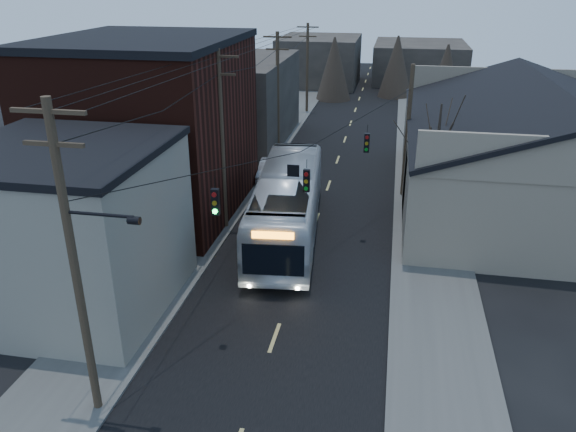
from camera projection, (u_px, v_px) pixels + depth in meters
name	position (u px, v px, depth m)	size (l,w,h in m)	color
road_surface	(335.00, 168.00, 42.40)	(9.00, 110.00, 0.02)	black
sidewalk_left	(251.00, 162.00, 43.49)	(4.00, 110.00, 0.12)	#474744
sidewalk_right	(423.00, 172.00, 41.27)	(4.00, 110.00, 0.12)	#474744
building_clapboard	(70.00, 231.00, 23.61)	(8.00, 8.00, 7.00)	gray
building_brick	(150.00, 130.00, 33.11)	(10.00, 12.00, 10.00)	black
building_left_far	(234.00, 101.00, 48.05)	(9.00, 14.00, 7.00)	#2D2824
warehouse	(537.00, 164.00, 34.60)	(16.16, 20.60, 7.73)	#7F715C
building_far_left	(320.00, 61.00, 73.81)	(10.00, 12.00, 6.00)	#2D2824
building_far_right	(419.00, 62.00, 76.30)	(12.00, 14.00, 5.00)	#2D2824
bare_tree	(435.00, 169.00, 30.84)	(0.40, 0.40, 7.20)	black
utility_lines	(279.00, 119.00, 35.69)	(11.24, 45.28, 10.50)	#382B1E
bus	(287.00, 204.00, 30.68)	(3.18, 13.57, 3.78)	silver
parked_car	(270.00, 170.00, 39.89)	(1.41, 4.06, 1.34)	#ABADB3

